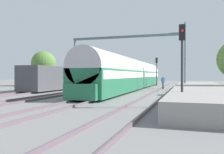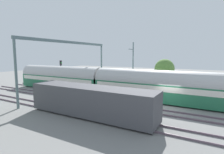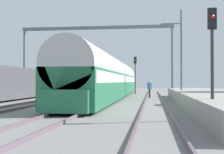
{
  "view_description": "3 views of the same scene",
  "coord_description": "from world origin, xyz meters",
  "views": [
    {
      "loc": [
        9.04,
        -20.61,
        1.87
      ],
      "look_at": [
        2.14,
        1.0,
        1.67
      ],
      "focal_mm": 37.75,
      "sensor_mm": 36.0,
      "label": 1
    },
    {
      "loc": [
        -20.0,
        -4.26,
        5.82
      ],
      "look_at": [
        0.73,
        7.49,
        2.92
      ],
      "focal_mm": 28.83,
      "sensor_mm": 36.0,
      "label": 2
    },
    {
      "loc": [
        6.26,
        -20.14,
        1.64
      ],
      "look_at": [
        1.07,
        19.78,
        2.22
      ],
      "focal_mm": 49.84,
      "sensor_mm": 36.0,
      "label": 3
    }
  ],
  "objects": [
    {
      "name": "catenary_pole_east_mid",
      "position": [
        8.77,
        7.9,
        4.15
      ],
      "size": [
        1.9,
        0.2,
        8.0
      ],
      "color": "slate",
      "rests_on": "ground"
    },
    {
      "name": "tree_west_background",
      "position": [
        -14.72,
        14.72,
        3.9
      ],
      "size": [
        4.24,
        4.24,
        6.03
      ],
      "color": "#4C3826",
      "rests_on": "ground"
    },
    {
      "name": "track_east",
      "position": [
        2.14,
        0.0,
        0.08
      ],
      "size": [
        1.52,
        60.0,
        0.16
      ],
      "color": "#64515D",
      "rests_on": "ground"
    },
    {
      "name": "railway_signal_far",
      "position": [
        4.06,
        20.19,
        3.12
      ],
      "size": [
        0.36,
        0.3,
        4.86
      ],
      "color": "#2D2D33",
      "rests_on": "ground"
    },
    {
      "name": "passenger_train",
      "position": [
        2.14,
        10.33,
        1.97
      ],
      "size": [
        2.93,
        32.85,
        3.82
      ],
      "color": "#236B47",
      "rests_on": "ground"
    },
    {
      "name": "ground",
      "position": [
        0.0,
        0.0,
        0.0
      ],
      "size": [
        120.0,
        120.0,
        0.0
      ],
      "primitive_type": "plane",
      "color": "slate"
    },
    {
      "name": "platform",
      "position": [
        10.24,
        2.0,
        0.45
      ],
      "size": [
        4.4,
        28.0,
        0.9
      ],
      "color": "gray",
      "rests_on": "ground"
    },
    {
      "name": "person_crossing",
      "position": [
        5.98,
        11.49,
        1.03
      ],
      "size": [
        0.45,
        0.46,
        1.73
      ],
      "rotation": [
        0.0,
        0.0,
        0.84
      ],
      "color": "#242424",
      "rests_on": "ground"
    },
    {
      "name": "track_far_east",
      "position": [
        6.42,
        0.0,
        0.08
      ],
      "size": [
        1.52,
        60.0,
        0.16
      ],
      "color": "#64515D",
      "rests_on": "ground"
    },
    {
      "name": "freight_car",
      "position": [
        -6.42,
        5.79,
        1.47
      ],
      "size": [
        2.8,
        13.0,
        2.7
      ],
      "color": "#47474C",
      "rests_on": "ground"
    },
    {
      "name": "track_west",
      "position": [
        -2.14,
        0.0,
        0.08
      ],
      "size": [
        1.52,
        60.0,
        0.16
      ],
      "color": "#64515D",
      "rests_on": "ground"
    },
    {
      "name": "track_far_west",
      "position": [
        -6.42,
        0.0,
        0.08
      ],
      "size": [
        1.52,
        60.0,
        0.16
      ],
      "color": "#64515D",
      "rests_on": "ground"
    },
    {
      "name": "railway_signal_near",
      "position": [
        8.77,
        -6.61,
        3.06
      ],
      "size": [
        0.36,
        0.3,
        4.75
      ],
      "color": "#2D2D33",
      "rests_on": "ground"
    },
    {
      "name": "catenary_gantry",
      "position": [
        0.0,
        14.14,
        5.95
      ],
      "size": [
        17.24,
        0.28,
        7.86
      ],
      "color": "slate",
      "rests_on": "ground"
    }
  ]
}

